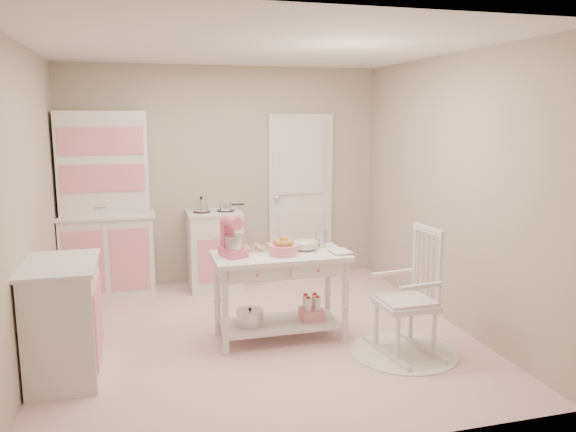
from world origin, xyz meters
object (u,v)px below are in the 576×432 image
at_px(stand_mixer, 233,237).
at_px(rocking_chair, 406,292).
at_px(stove, 215,250).
at_px(bread_basket, 284,250).
at_px(hutch, 105,205).
at_px(work_table, 280,296).
at_px(base_cabinet, 64,320).

bearing_deg(stand_mixer, rocking_chair, -41.95).
height_order(stove, stand_mixer, stand_mixer).
xyz_separation_m(stand_mixer, bread_basket, (0.44, -0.07, -0.12)).
bearing_deg(bread_basket, hutch, 131.10).
bearing_deg(hutch, work_table, -48.47).
xyz_separation_m(hutch, stand_mixer, (1.14, -1.74, -0.07)).
bearing_deg(stove, rocking_chair, -60.37).
relative_size(work_table, stand_mixer, 3.53).
bearing_deg(hutch, base_cabinet, -96.79).
height_order(base_cabinet, work_table, base_cabinet).
height_order(base_cabinet, stand_mixer, stand_mixer).
xyz_separation_m(stove, stand_mixer, (-0.06, -1.69, 0.51)).
relative_size(hutch, work_table, 1.73).
height_order(hutch, work_table, hutch).
height_order(hutch, base_cabinet, hutch).
height_order(work_table, stand_mixer, stand_mixer).
height_order(work_table, bread_basket, bread_basket).
bearing_deg(base_cabinet, work_table, 9.46).
bearing_deg(stand_mixer, stove, 70.15).
distance_m(rocking_chair, work_table, 1.13).
height_order(hutch, rocking_chair, hutch).
bearing_deg(stand_mixer, work_table, -20.55).
xyz_separation_m(hutch, bread_basket, (1.58, -1.81, -0.19)).
height_order(stove, rocking_chair, rocking_chair).
xyz_separation_m(hutch, base_cabinet, (-0.25, -2.06, -0.58)).
xyz_separation_m(stove, base_cabinet, (-1.45, -2.01, 0.00)).
relative_size(base_cabinet, bread_basket, 3.68).
relative_size(rocking_chair, stand_mixer, 3.24).
distance_m(rocking_chair, stand_mixer, 1.56).
bearing_deg(stove, base_cabinet, -125.69).
xyz_separation_m(base_cabinet, stand_mixer, (1.39, 0.32, 0.51)).
distance_m(hutch, base_cabinet, 2.16).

